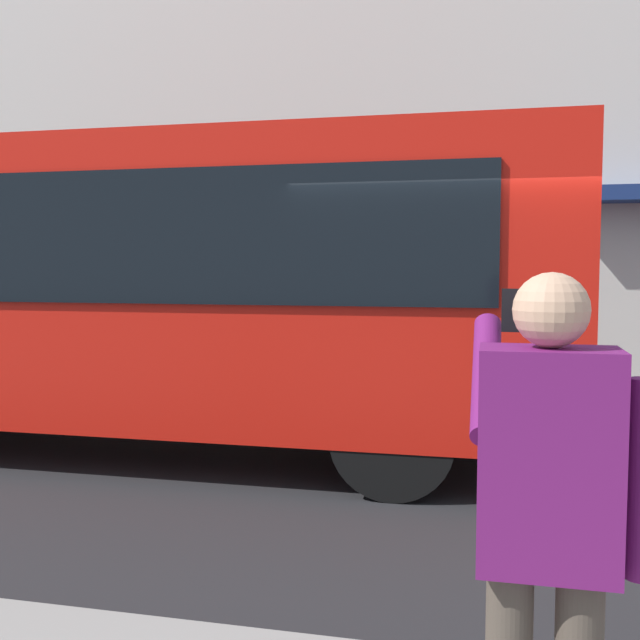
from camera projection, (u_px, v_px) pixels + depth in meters
name	position (u px, v px, depth m)	size (l,w,h in m)	color
ground_plane	(454.00, 470.00, 6.76)	(60.00, 60.00, 0.00)	#232326
building_facade_far	(479.00, 28.00, 12.91)	(28.00, 1.55, 12.00)	beige
red_bus	(113.00, 283.00, 7.56)	(9.05, 2.54, 3.08)	red
pedestrian_photographer	(548.00, 513.00, 2.19)	(0.53, 0.52, 1.70)	#4C4238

